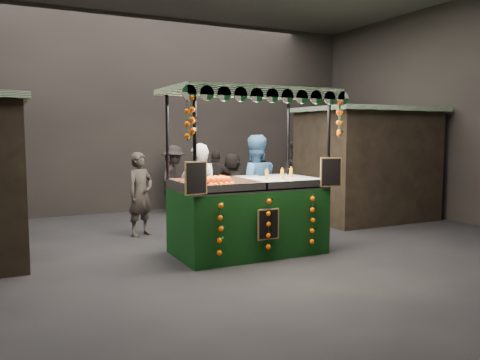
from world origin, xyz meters
name	(u,v)px	position (x,y,z in m)	size (l,w,h in m)	color
ground	(222,252)	(0.00, 0.00, 0.00)	(12.00, 12.00, 0.00)	black
market_hall	(221,49)	(0.00, 0.00, 3.38)	(12.10, 10.10, 5.05)	black
neighbour_stall_right	(366,163)	(4.40, 1.50, 1.31)	(3.00, 2.20, 2.60)	black
juice_stall	(249,203)	(0.39, -0.26, 0.85)	(2.82, 1.66, 2.74)	#0B3310
vendor_grey	(199,193)	(-0.03, 0.94, 0.92)	(0.78, 0.66, 1.84)	gray
vendor_blue	(254,187)	(0.99, 0.70, 0.99)	(1.11, 0.95, 1.99)	navy
shopper_0	(140,194)	(-0.87, 1.97, 0.82)	(0.71, 0.63, 1.65)	#2C2824
shopper_1	(299,177)	(3.39, 2.84, 0.92)	(1.13, 1.07, 1.84)	black
shopper_2	(216,182)	(1.50, 3.67, 0.80)	(1.01, 0.73, 1.59)	black
shopper_3	(174,179)	(0.59, 4.25, 0.86)	(1.15, 1.27, 1.71)	#282220
shopper_4	(7,195)	(-3.22, 2.92, 0.82)	(0.93, 0.75, 1.65)	#282521
shopper_5	(233,183)	(1.93, 3.62, 0.76)	(1.06, 1.46, 1.53)	#2B2623
shopper_6	(170,182)	(0.61, 4.60, 0.75)	(0.44, 0.60, 1.50)	black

